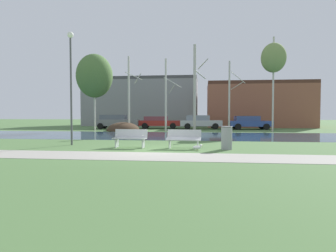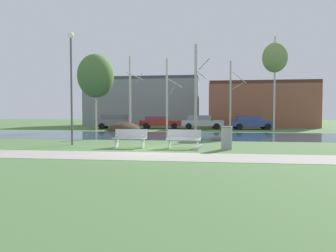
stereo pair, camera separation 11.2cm
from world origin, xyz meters
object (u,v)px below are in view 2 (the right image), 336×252
at_px(streetlamp, 71,71).
at_px(seagull, 197,147).
at_px(bench_right, 184,138).
at_px(parked_sedan_second_red, 160,122).
at_px(parked_hatch_third_silver, 201,122).
at_px(bench_left, 130,138).
at_px(parked_wagon_fourth_blue, 251,122).
at_px(parked_van_nearest_grey, 117,121).
at_px(trash_bin, 227,137).

bearing_deg(streetlamp, seagull, -13.04).
xyz_separation_m(bench_right, parked_sedan_second_red, (-4.03, 18.41, 0.25)).
bearing_deg(parked_sedan_second_red, parked_hatch_third_silver, -5.73).
height_order(bench_left, bench_right, same).
xyz_separation_m(streetlamp, parked_hatch_third_silver, (6.35, 17.13, -3.07)).
xyz_separation_m(bench_left, streetlamp, (-3.31, 0.82, 3.36)).
bearing_deg(parked_hatch_third_silver, seagull, -89.44).
height_order(bench_right, parked_wagon_fourth_blue, parked_wagon_fourth_blue).
height_order(bench_left, parked_van_nearest_grey, parked_van_nearest_grey).
xyz_separation_m(bench_left, parked_sedan_second_red, (-1.46, 18.41, 0.25)).
distance_m(seagull, parked_van_nearest_grey, 20.29).
bearing_deg(streetlamp, bench_right, -7.99).
height_order(bench_right, seagull, bench_right).
bearing_deg(bench_right, parked_wagon_fourth_blue, 72.65).
bearing_deg(seagull, bench_left, 167.95).
relative_size(seagull, parked_hatch_third_silver, 0.10).
xyz_separation_m(parked_sedan_second_red, parked_hatch_third_silver, (4.50, -0.45, 0.05)).
bearing_deg(parked_van_nearest_grey, streetlamp, -80.99).
relative_size(bench_right, parked_sedan_second_red, 0.35).
bearing_deg(parked_van_nearest_grey, bench_left, -71.16).
xyz_separation_m(trash_bin, parked_hatch_third_silver, (-1.48, 18.14, 0.22)).
distance_m(bench_right, trash_bin, 1.97).
bearing_deg(parked_hatch_third_silver, parked_van_nearest_grey, -176.47).
distance_m(bench_right, streetlamp, 6.82).
distance_m(bench_right, parked_wagon_fourth_blue, 18.54).
bearing_deg(bench_right, seagull, -46.37).
height_order(trash_bin, parked_sedan_second_red, parked_sedan_second_red).
distance_m(trash_bin, parked_sedan_second_red, 19.54).
height_order(bench_right, parked_van_nearest_grey, parked_van_nearest_grey).
bearing_deg(parked_hatch_third_silver, parked_wagon_fourth_blue, -2.95).
height_order(bench_right, parked_hatch_third_silver, parked_hatch_third_silver).
bearing_deg(seagull, parked_wagon_fourth_blue, 75.15).
bearing_deg(seagull, parked_van_nearest_grey, 116.86).
bearing_deg(parked_wagon_fourth_blue, parked_sedan_second_red, 175.74).
xyz_separation_m(trash_bin, parked_wagon_fourth_blue, (3.57, 17.88, 0.20)).
bearing_deg(streetlamp, parked_wagon_fourth_blue, 55.94).
distance_m(bench_right, seagull, 1.01).
bearing_deg(bench_right, parked_hatch_third_silver, 88.49).
height_order(bench_right, parked_sedan_second_red, parked_sedan_second_red).
bearing_deg(streetlamp, parked_van_nearest_grey, 99.01).
height_order(parked_van_nearest_grey, parked_hatch_third_silver, parked_van_nearest_grey).
bearing_deg(parked_wagon_fourth_blue, parked_hatch_third_silver, 177.05).
distance_m(seagull, streetlamp, 7.66).
bearing_deg(trash_bin, parked_hatch_third_silver, 94.68).
bearing_deg(bench_right, streetlamp, 172.01).
bearing_deg(parked_sedan_second_red, trash_bin, -72.15).
distance_m(bench_right, parked_sedan_second_red, 18.84).
xyz_separation_m(seagull, parked_sedan_second_red, (-4.69, 19.09, 0.59)).
height_order(seagull, parked_sedan_second_red, parked_sedan_second_red).
height_order(seagull, streetlamp, streetlamp).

